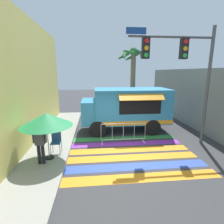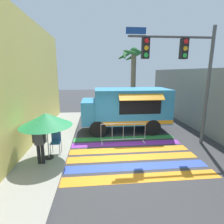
% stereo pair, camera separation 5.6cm
% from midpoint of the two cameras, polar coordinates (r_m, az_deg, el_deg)
% --- Properties ---
extents(ground_plane, '(60.00, 60.00, 0.00)m').
position_cam_midpoint_polar(ground_plane, '(8.27, 3.69, -13.21)').
color(ground_plane, '#38383A').
extents(sidewalk_left, '(4.40, 16.00, 0.14)m').
position_cam_midpoint_polar(sidewalk_left, '(8.83, -28.39, -12.56)').
color(sidewalk_left, '#99968E').
rests_on(sidewalk_left, ground_plane).
extents(building_left_facade, '(0.25, 16.00, 6.25)m').
position_cam_midpoint_polar(building_left_facade, '(8.01, -29.35, 7.61)').
color(building_left_facade, '#E5D166').
rests_on(building_left_facade, ground_plane).
extents(concrete_wall_right, '(0.20, 16.00, 3.85)m').
position_cam_midpoint_polar(concrete_wall_right, '(12.34, 26.57, 3.57)').
color(concrete_wall_right, gray).
rests_on(concrete_wall_right, ground_plane).
extents(crosswalk_painted, '(6.40, 4.36, 0.01)m').
position_cam_midpoint_polar(crosswalk_painted, '(8.20, 3.79, -13.44)').
color(crosswalk_painted, orange).
rests_on(crosswalk_painted, ground_plane).
extents(food_truck, '(5.29, 2.75, 2.64)m').
position_cam_midpoint_polar(food_truck, '(10.88, 4.38, 1.75)').
color(food_truck, '#338CBF').
rests_on(food_truck, ground_plane).
extents(traffic_signal_pole, '(4.19, 0.29, 5.72)m').
position_cam_midpoint_polar(traffic_signal_pole, '(9.11, 22.39, 14.45)').
color(traffic_signal_pole, '#515456').
rests_on(traffic_signal_pole, ground_plane).
extents(patio_umbrella, '(2.05, 2.05, 1.92)m').
position_cam_midpoint_polar(patio_umbrella, '(7.37, -20.56, -2.36)').
color(patio_umbrella, black).
rests_on(patio_umbrella, sidewalk_left).
extents(folding_chair, '(0.41, 0.41, 1.00)m').
position_cam_midpoint_polar(folding_chair, '(8.09, -17.66, -8.61)').
color(folding_chair, '#4C4C51').
rests_on(folding_chair, sidewalk_left).
extents(vendor_person, '(0.53, 0.22, 1.68)m').
position_cam_midpoint_polar(vendor_person, '(7.26, -22.39, -8.56)').
color(vendor_person, black).
rests_on(vendor_person, sidewalk_left).
extents(barricade_front, '(2.35, 0.44, 1.07)m').
position_cam_midpoint_polar(barricade_front, '(9.18, 3.86, -6.86)').
color(barricade_front, '#B7BABF').
rests_on(barricade_front, ground_plane).
extents(palm_tree, '(2.43, 2.44, 5.54)m').
position_cam_midpoint_polar(palm_tree, '(14.53, 7.04, 13.36)').
color(palm_tree, '#7A664C').
rests_on(palm_tree, ground_plane).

